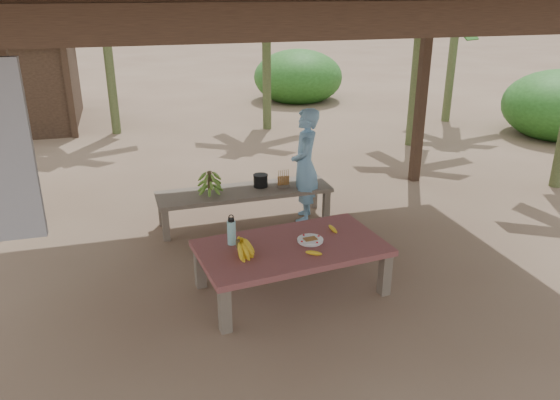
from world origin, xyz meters
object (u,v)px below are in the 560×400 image
object	(u,v)px
plate	(310,240)
woman	(305,166)
cooking_pot	(261,181)
bench	(245,194)
water_flask	(232,232)
work_table	(291,251)
ripe_banana_bunch	(238,247)

from	to	relation	value
plate	woman	world-z (taller)	woman
cooking_pot	bench	bearing A→B (deg)	-164.56
water_flask	work_table	bearing A→B (deg)	-18.69
plate	cooking_pot	size ratio (longest dim) A/B	1.42
work_table	cooking_pot	world-z (taller)	cooking_pot
ripe_banana_bunch	water_flask	xyz separation A→B (m)	(-0.01, 0.27, 0.04)
water_flask	cooking_pot	size ratio (longest dim) A/B	1.73
work_table	plate	bearing A→B (deg)	-1.53
ripe_banana_bunch	water_flask	size ratio (longest dim) A/B	0.95
cooking_pot	woman	xyz separation A→B (m)	(0.55, -0.15, 0.21)
work_table	plate	distance (m)	0.22
bench	water_flask	size ratio (longest dim) A/B	7.09
work_table	cooking_pot	xyz separation A→B (m)	(0.14, 1.83, 0.09)
cooking_pot	ripe_banana_bunch	bearing A→B (deg)	-109.84
work_table	woman	distance (m)	1.84
work_table	ripe_banana_bunch	size ratio (longest dim) A/B	6.42
work_table	woman	size ratio (longest dim) A/B	1.30
bench	plate	distance (m)	1.78
plate	woman	bearing A→B (deg)	73.57
woman	bench	bearing A→B (deg)	-76.29
plate	water_flask	world-z (taller)	water_flask
ripe_banana_bunch	work_table	bearing A→B (deg)	8.09
work_table	bench	size ratio (longest dim) A/B	0.86
work_table	cooking_pot	distance (m)	1.84
water_flask	woman	xyz separation A→B (m)	(1.24, 1.49, 0.10)
plate	woman	xyz separation A→B (m)	(0.49, 1.66, 0.21)
bench	woman	bearing A→B (deg)	-8.50
work_table	ripe_banana_bunch	bearing A→B (deg)	-178.69
work_table	water_flask	distance (m)	0.62
bench	ripe_banana_bunch	bearing A→B (deg)	-105.80
ripe_banana_bunch	cooking_pot	xyz separation A→B (m)	(0.69, 1.91, -0.06)
woman	plate	bearing A→B (deg)	4.04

